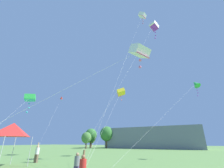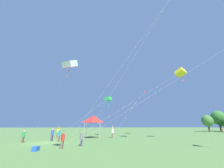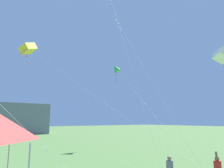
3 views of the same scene
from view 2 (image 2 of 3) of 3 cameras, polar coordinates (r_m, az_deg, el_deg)
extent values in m
plane|color=#5B8442|center=(19.88, -28.61, -22.56)|extent=(220.00, 220.00, 0.00)
ellipsoid|color=#477A38|center=(65.77, 41.85, -12.65)|extent=(3.56, 3.20, 3.74)
cylinder|color=brown|center=(54.82, 37.97, -15.84)|extent=(0.54, 0.54, 2.04)
ellipsoid|color=#477A38|center=(54.83, 37.44, -13.20)|extent=(3.65, 3.28, 3.83)
cylinder|color=brown|center=(61.41, 41.15, -14.76)|extent=(0.71, 0.71, 2.71)
ellipsoid|color=#387533|center=(61.45, 40.48, -11.64)|extent=(4.85, 4.37, 5.09)
cylinder|color=#B7B7BC|center=(25.37, -11.75, -19.91)|extent=(0.05, 0.05, 2.62)
cylinder|color=#B7B7BC|center=(22.78, -12.61, -20.09)|extent=(0.05, 0.05, 2.62)
cylinder|color=#B7B7BC|center=(25.19, -5.45, -20.20)|extent=(0.05, 0.05, 2.62)
cylinder|color=#B7B7BC|center=(22.57, -5.59, -20.43)|extent=(0.05, 0.05, 2.62)
pyramid|color=red|center=(23.95, -8.62, -15.53)|extent=(2.91, 2.91, 1.27)
cube|color=blue|center=(14.23, -31.51, -23.89)|extent=(0.67, 0.42, 0.39)
cube|color=brown|center=(26.37, -23.70, -20.69)|extent=(0.41, 0.22, 0.85)
cylinder|color=yellow|center=(26.33, -23.48, -19.02)|extent=(0.43, 0.43, 0.70)
sphere|color=#896042|center=(26.32, -23.34, -18.00)|extent=(0.27, 0.27, 0.27)
cylinder|color=#896042|center=(26.34, -23.30, -17.77)|extent=(0.18, 0.14, 0.60)
cube|color=#473860|center=(21.75, -25.85, -21.32)|extent=(0.38, 0.21, 0.79)
cylinder|color=blue|center=(21.71, -25.57, -19.43)|extent=(0.40, 0.40, 0.66)
sphere|color=tan|center=(21.69, -25.40, -18.28)|extent=(0.25, 0.25, 0.25)
cube|color=brown|center=(14.36, -21.89, -24.43)|extent=(0.34, 0.19, 0.71)
cylinder|color=red|center=(14.29, -21.56, -21.86)|extent=(0.36, 0.36, 0.59)
sphere|color=#896042|center=(14.26, -21.37, -20.30)|extent=(0.22, 0.22, 0.22)
cylinder|color=#896042|center=(14.25, -21.26, -19.95)|extent=(0.15, 0.17, 0.50)
cube|color=#473860|center=(15.63, -13.83, -24.57)|extent=(0.33, 0.18, 0.70)
cylinder|color=slate|center=(15.57, -13.64, -22.25)|extent=(0.35, 0.35, 0.57)
sphere|color=tan|center=(15.54, -13.53, -20.84)|extent=(0.22, 0.22, 0.22)
cube|color=brown|center=(20.38, -23.32, -22.00)|extent=(0.37, 0.20, 0.77)
cylinder|color=teal|center=(20.33, -23.06, -20.05)|extent=(0.38, 0.38, 0.63)
sphere|color=tan|center=(20.31, -22.91, -18.86)|extent=(0.24, 0.24, 0.24)
cylinder|color=tan|center=(20.30, -22.84, -18.60)|extent=(0.17, 0.18, 0.54)
cube|color=brown|center=(21.46, -35.70, -19.99)|extent=(0.34, 0.19, 0.72)
cylinder|color=#288E3D|center=(21.41, -35.36, -18.27)|extent=(0.36, 0.36, 0.59)
sphere|color=tan|center=(21.40, -35.16, -17.22)|extent=(0.22, 0.22, 0.22)
cube|color=brown|center=(24.46, 0.20, -22.42)|extent=(0.40, 0.22, 0.85)
cylinder|color=white|center=(24.41, 0.20, -20.61)|extent=(0.42, 0.42, 0.70)
sphere|color=tan|center=(24.40, 0.20, -19.51)|extent=(0.26, 0.26, 0.26)
cylinder|color=tan|center=(24.39, 0.18, -19.26)|extent=(0.20, 0.20, 0.59)
cylinder|color=silver|center=(28.47, 8.35, -11.96)|extent=(5.56, 8.70, 10.46)
cone|color=red|center=(33.19, 14.29, -3.28)|extent=(0.80, 0.84, 0.80)
sphere|color=green|center=(33.04, 14.31, -3.79)|extent=(0.08, 0.08, 0.08)
sphere|color=green|center=(33.08, 14.49, -4.19)|extent=(0.08, 0.08, 0.08)
cylinder|color=silver|center=(19.44, 15.08, 21.69)|extent=(0.23, 19.10, 28.96)
cylinder|color=silver|center=(11.54, 22.27, -1.81)|extent=(6.88, 16.94, 10.38)
cylinder|color=silver|center=(23.77, -11.92, -14.08)|extent=(5.86, 8.32, 7.55)
cube|color=green|center=(26.99, -1.76, -6.82)|extent=(1.66, 1.61, 0.88)
cube|color=#2DBCD1|center=(26.92, -1.76, -7.56)|extent=(1.50, 1.52, 0.24)
sphere|color=#2DBCD1|center=(26.85, -1.72, -8.49)|extent=(0.20, 0.20, 0.20)
sphere|color=#2DBCD1|center=(26.69, -1.63, -9.62)|extent=(0.20, 0.20, 0.20)
sphere|color=#2DBCD1|center=(26.74, -1.79, -10.83)|extent=(0.20, 0.20, 0.20)
cylinder|color=silver|center=(16.28, -28.18, -10.71)|extent=(8.75, 6.83, 7.48)
cube|color=white|center=(12.13, -18.68, 8.60)|extent=(1.43, 1.42, 1.03)
cube|color=pink|center=(12.00, -18.83, 7.30)|extent=(1.12, 1.25, 0.54)
sphere|color=pink|center=(11.86, -19.13, 5.67)|extent=(0.17, 0.17, 0.17)
sphere|color=pink|center=(11.73, -19.42, 3.52)|extent=(0.17, 0.17, 0.17)
cylinder|color=silver|center=(16.97, 10.65, -7.31)|extent=(4.82, 17.31, 10.66)
cube|color=yellow|center=(24.12, 28.77, 4.65)|extent=(1.85, 1.76, 1.51)
cube|color=pink|center=(23.98, 28.91, 3.78)|extent=(1.46, 1.55, 0.85)
sphere|color=pink|center=(23.91, 29.10, 2.61)|extent=(0.22, 0.22, 0.22)
sphere|color=pink|center=(23.59, 29.42, 1.34)|extent=(0.22, 0.22, 0.22)
cylinder|color=silver|center=(16.08, 10.09, 12.10)|extent=(4.87, 12.61, 20.49)
camera|label=1|loc=(13.92, -58.09, -10.18)|focal=24.00mm
camera|label=3|loc=(26.48, -26.62, -14.06)|focal=35.00mm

